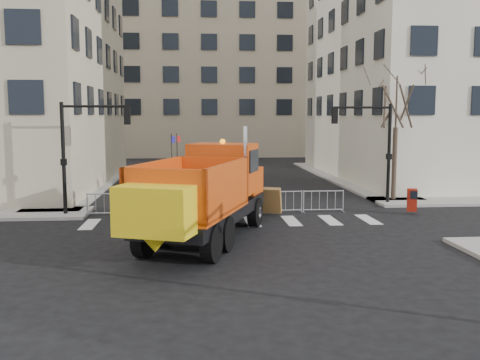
{
  "coord_description": "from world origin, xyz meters",
  "views": [
    {
      "loc": [
        -1.95,
        -18.15,
        4.73
      ],
      "look_at": [
        -0.12,
        2.5,
        2.26
      ],
      "focal_mm": 40.0,
      "sensor_mm": 36.0,
      "label": 1
    }
  ],
  "objects": [
    {
      "name": "ground",
      "position": [
        0.0,
        0.0,
        0.0
      ],
      "size": [
        120.0,
        120.0,
        0.0
      ],
      "primitive_type": "plane",
      "color": "black",
      "rests_on": "ground"
    },
    {
      "name": "traffic_light_right",
      "position": [
        8.5,
        9.5,
        2.7
      ],
      "size": [
        0.18,
        0.18,
        5.4
      ],
      "primitive_type": "cylinder",
      "color": "black",
      "rests_on": "ground"
    },
    {
      "name": "plow_truck",
      "position": [
        -1.55,
        1.78,
        1.93
      ],
      "size": [
        6.69,
        11.54,
        4.35
      ],
      "rotation": [
        0.0,
        0.0,
        1.22
      ],
      "color": "black",
      "rests_on": "ground"
    },
    {
      "name": "sidewalk_back",
      "position": [
        0.0,
        8.5,
        0.07
      ],
      "size": [
        64.0,
        5.0,
        0.15
      ],
      "primitive_type": "cube",
      "color": "gray",
      "rests_on": "ground"
    },
    {
      "name": "cop_b",
      "position": [
        0.54,
        7.0,
        0.91
      ],
      "size": [
        0.94,
        0.76,
        1.83
      ],
      "primitive_type": "imported",
      "rotation": [
        0.0,
        0.0,
        3.23
      ],
      "color": "black",
      "rests_on": "ground"
    },
    {
      "name": "building_far",
      "position": [
        0.0,
        52.0,
        12.0
      ],
      "size": [
        30.0,
        18.0,
        24.0
      ],
      "primitive_type": "cube",
      "color": "tan",
      "rests_on": "ground"
    },
    {
      "name": "cop_c",
      "position": [
        1.01,
        7.0,
        1.0
      ],
      "size": [
        0.81,
        1.27,
        2.01
      ],
      "primitive_type": "imported",
      "rotation": [
        0.0,
        0.0,
        4.41
      ],
      "color": "black",
      "rests_on": "ground"
    },
    {
      "name": "newspaper_box",
      "position": [
        8.64,
        6.63,
        0.7
      ],
      "size": [
        0.55,
        0.52,
        1.1
      ],
      "primitive_type": "cube",
      "rotation": [
        0.0,
        0.0,
        -0.31
      ],
      "color": "maroon",
      "rests_on": "sidewalk_back"
    },
    {
      "name": "worker",
      "position": [
        -5.16,
        7.98,
        1.03
      ],
      "size": [
        1.3,
        1.05,
        1.76
      ],
      "primitive_type": "imported",
      "rotation": [
        0.0,
        0.0,
        0.4
      ],
      "color": "#C4E11A",
      "rests_on": "sidewalk_back"
    },
    {
      "name": "street_tree",
      "position": [
        9.2,
        10.5,
        3.75
      ],
      "size": [
        3.0,
        3.0,
        7.5
      ],
      "primitive_type": null,
      "color": "#382B21",
      "rests_on": "ground"
    },
    {
      "name": "cop_a",
      "position": [
        -0.1,
        7.0,
        0.81
      ],
      "size": [
        0.7,
        0.68,
        1.61
      ],
      "primitive_type": "imported",
      "rotation": [
        0.0,
        0.0,
        3.86
      ],
      "color": "black",
      "rests_on": "ground"
    },
    {
      "name": "crowd_barriers",
      "position": [
        -0.75,
        7.6,
        0.55
      ],
      "size": [
        12.6,
        0.6,
        1.1
      ],
      "primitive_type": null,
      "color": "#9EA0A5",
      "rests_on": "ground"
    },
    {
      "name": "traffic_light_left",
      "position": [
        -8.0,
        7.5,
        2.7
      ],
      "size": [
        0.18,
        0.18,
        5.4
      ],
      "primitive_type": "cylinder",
      "color": "black",
      "rests_on": "ground"
    }
  ]
}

